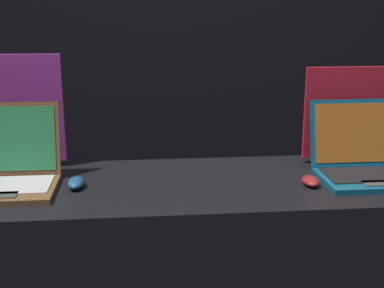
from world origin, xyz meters
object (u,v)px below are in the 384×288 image
(promo_stand_front, at_px, (23,114))
(mouse_front, at_px, (76,183))
(laptop_front, at_px, (12,169))
(mouse_back, at_px, (311,181))
(laptop_back, at_px, (361,160))
(promo_stand_back, at_px, (345,118))

(promo_stand_front, bearing_deg, mouse_front, -50.66)
(laptop_front, height_order, promo_stand_front, promo_stand_front)
(mouse_front, height_order, mouse_back, mouse_front)
(mouse_front, bearing_deg, mouse_back, -3.97)
(laptop_back, bearing_deg, promo_stand_front, 168.92)
(laptop_front, bearing_deg, promo_stand_back, 8.00)
(promo_stand_front, xyz_separation_m, promo_stand_back, (1.32, -0.06, -0.03))
(laptop_front, distance_m, promo_stand_front, 0.29)
(laptop_back, relative_size, promo_stand_back, 0.86)
(laptop_front, xyz_separation_m, mouse_front, (0.23, -0.04, -0.05))
(laptop_front, bearing_deg, laptop_back, -0.49)
(laptop_front, distance_m, promo_stand_back, 1.34)
(laptop_front, xyz_separation_m, laptop_back, (1.32, -0.01, -0.00))
(promo_stand_front, xyz_separation_m, laptop_back, (1.32, -0.26, -0.16))
(promo_stand_front, height_order, promo_stand_back, promo_stand_front)
(mouse_back, xyz_separation_m, promo_stand_back, (0.23, 0.28, 0.18))
(laptop_front, bearing_deg, mouse_front, -8.71)
(laptop_front, height_order, mouse_back, laptop_front)
(mouse_front, xyz_separation_m, promo_stand_back, (1.09, 0.22, 0.17))
(laptop_back, distance_m, promo_stand_back, 0.23)
(mouse_front, height_order, promo_stand_front, promo_stand_front)
(laptop_front, bearing_deg, mouse_back, -4.98)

